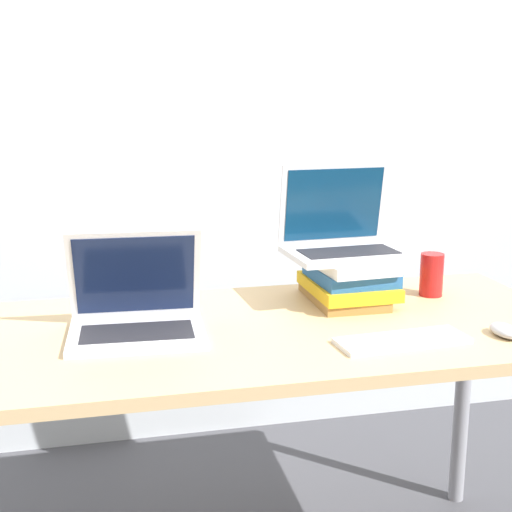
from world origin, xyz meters
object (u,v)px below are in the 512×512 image
soda_can (432,275)px  laptop_on_books (342,236)px  wireless_keyboard (402,340)px  mouse (505,330)px  laptop_left (136,313)px  book_stack (348,279)px

soda_can → laptop_on_books: bearing=174.1°
laptop_on_books → wireless_keyboard: laptop_on_books is taller
mouse → laptop_on_books: bearing=125.4°
wireless_keyboard → mouse: bearing=-2.0°
wireless_keyboard → mouse: mouse is taller
laptop_left → laptop_on_books: bearing=16.3°
laptop_on_books → laptop_left: bearing=-163.7°
mouse → laptop_left: bearing=165.7°
laptop_left → mouse: bearing=-14.3°
laptop_on_books → soda_can: (0.26, -0.03, -0.12)m
wireless_keyboard → soda_can: bearing=55.1°
laptop_left → wireless_keyboard: bearing=-19.3°
laptop_left → soda_can: (0.84, 0.14, 0.01)m
laptop_on_books → wireless_keyboard: size_ratio=1.04×
book_stack → mouse: book_stack is taller
laptop_left → book_stack: 0.60m
laptop_left → book_stack: bearing=13.5°
wireless_keyboard → soda_can: 0.43m
book_stack → soda_can: book_stack is taller
laptop_left → wireless_keyboard: 0.63m
laptop_on_books → mouse: 0.50m
laptop_on_books → soda_can: 0.29m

